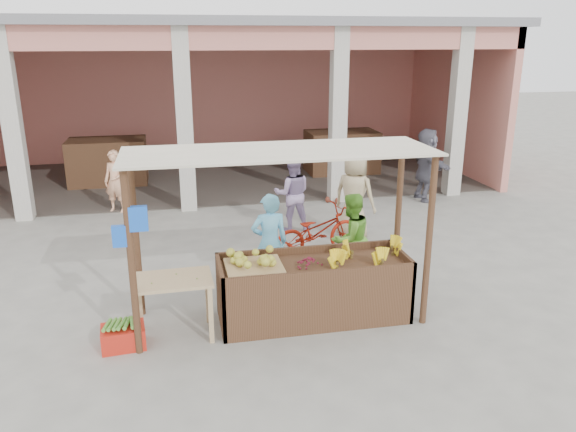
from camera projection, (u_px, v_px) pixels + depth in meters
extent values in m
plane|color=slate|center=(278.00, 321.00, 7.80)|extent=(60.00, 60.00, 0.00)
cube|color=tan|center=(211.00, 96.00, 17.83)|extent=(14.00, 0.20, 4.00)
cube|color=tan|center=(454.00, 100.00, 16.46)|extent=(0.20, 6.00, 4.00)
cube|color=tan|center=(227.00, 38.00, 11.93)|extent=(14.00, 0.30, 0.50)
cube|color=slate|center=(216.00, 24.00, 14.48)|extent=(14.40, 6.40, 0.20)
cube|color=beige|center=(13.00, 127.00, 11.59)|extent=(0.35, 0.35, 4.00)
cube|color=beige|center=(184.00, 122.00, 12.27)|extent=(0.35, 0.35, 4.00)
cube|color=beige|center=(338.00, 117.00, 12.95)|extent=(0.35, 0.35, 4.00)
cube|color=beige|center=(457.00, 114.00, 13.53)|extent=(0.35, 0.35, 4.00)
cube|color=#523320|center=(108.00, 162.00, 14.96)|extent=(2.00, 1.20, 1.20)
cube|color=#523320|center=(342.00, 152.00, 16.23)|extent=(2.00, 1.20, 1.20)
cube|color=#523320|center=(313.00, 291.00, 7.77)|extent=(2.60, 0.95, 0.80)
cylinder|color=#523320|center=(132.00, 265.00, 6.66)|extent=(0.09, 0.09, 2.35)
cylinder|color=#523320|center=(429.00, 243.00, 7.40)|extent=(0.09, 0.09, 2.35)
cylinder|color=#523320|center=(136.00, 236.00, 7.64)|extent=(0.09, 0.09, 2.35)
cylinder|color=#523320|center=(398.00, 219.00, 8.38)|extent=(0.09, 0.09, 2.35)
cube|color=beige|center=(280.00, 151.00, 7.16)|extent=(4.00, 1.35, 0.03)
cube|color=blue|center=(138.00, 219.00, 6.51)|extent=(0.22, 0.08, 0.30)
cube|color=blue|center=(120.00, 236.00, 6.53)|extent=(0.18, 0.07, 0.26)
cube|color=tan|center=(254.00, 267.00, 7.50)|extent=(0.76, 0.66, 0.06)
ellipsoid|color=gold|center=(254.00, 260.00, 7.47)|extent=(0.65, 0.57, 0.14)
ellipsoid|color=maroon|center=(309.00, 262.00, 7.58)|extent=(0.39, 0.32, 0.12)
cube|color=tan|center=(172.00, 280.00, 7.18)|extent=(1.02, 0.70, 0.04)
cube|color=tan|center=(138.00, 322.00, 6.95)|extent=(0.06, 0.06, 0.77)
cube|color=tan|center=(211.00, 315.00, 7.13)|extent=(0.06, 0.06, 0.77)
cube|color=tan|center=(140.00, 302.00, 7.48)|extent=(0.06, 0.06, 0.77)
cube|color=tan|center=(208.00, 296.00, 7.66)|extent=(0.06, 0.06, 0.77)
cube|color=red|center=(123.00, 337.00, 7.10)|extent=(0.57, 0.43, 0.28)
ellipsoid|color=maroon|center=(337.00, 192.00, 13.19)|extent=(0.43, 0.43, 0.58)
ellipsoid|color=maroon|center=(350.00, 191.00, 13.30)|extent=(0.43, 0.43, 0.58)
ellipsoid|color=maroon|center=(341.00, 189.00, 13.50)|extent=(0.43, 0.43, 0.58)
ellipsoid|color=maroon|center=(328.00, 191.00, 13.29)|extent=(0.43, 0.43, 0.58)
imported|color=#62BDE5|center=(270.00, 240.00, 8.51)|extent=(0.64, 0.48, 1.66)
imported|color=#66B331|center=(350.00, 237.00, 8.80)|extent=(0.86, 0.70, 1.55)
imported|color=maroon|center=(317.00, 230.00, 10.03)|extent=(1.11, 1.89, 0.94)
imported|color=tan|center=(355.00, 191.00, 10.75)|extent=(1.08, 1.07, 1.91)
imported|color=#565461|center=(426.00, 163.00, 13.35)|extent=(0.72, 1.70, 1.83)
imported|color=#F6AF85|center=(115.00, 180.00, 12.49)|extent=(0.65, 0.57, 1.46)
imported|color=#947CA8|center=(292.00, 190.00, 11.24)|extent=(0.87, 0.58, 1.67)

